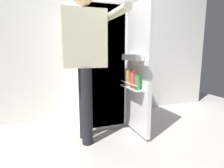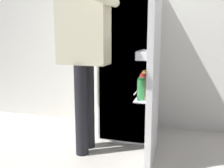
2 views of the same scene
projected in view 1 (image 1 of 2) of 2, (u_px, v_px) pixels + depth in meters
ground_plane at (112, 135)px, 2.33m from camera, size 5.89×5.89×0.00m
kitchen_wall at (92, 36)px, 2.92m from camera, size 4.40×0.10×2.51m
refrigerator at (102, 67)px, 2.65m from camera, size 0.63×1.15×1.61m
person at (85, 50)px, 2.03m from camera, size 0.56×0.79×1.70m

